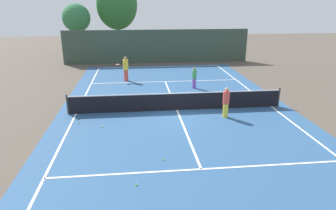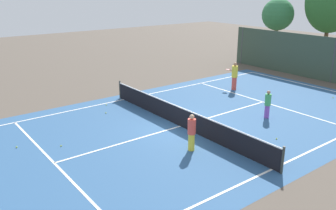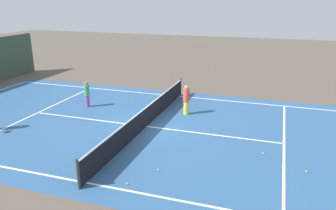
# 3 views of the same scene
# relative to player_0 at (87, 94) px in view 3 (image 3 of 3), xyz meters

# --- Properties ---
(ground_plane) EXTENTS (80.00, 80.00, 0.00)m
(ground_plane) POSITION_rel_player_0_xyz_m (-1.82, -4.38, -0.76)
(ground_plane) COLOR brown
(court_surface) EXTENTS (13.00, 25.00, 0.01)m
(court_surface) POSITION_rel_player_0_xyz_m (-1.82, -4.38, -0.76)
(court_surface) COLOR #2D5684
(court_surface) RESTS_ON ground_plane
(tennis_net) EXTENTS (11.90, 0.10, 1.10)m
(tennis_net) POSITION_rel_player_0_xyz_m (-1.82, -4.38, -0.25)
(tennis_net) COLOR #333833
(tennis_net) RESTS_ON ground_plane
(player_0) EXTENTS (0.32, 0.32, 1.49)m
(player_0) POSITION_rel_player_0_xyz_m (0.00, 0.00, 0.00)
(player_0) COLOR purple
(player_0) RESTS_ON ground_plane
(player_1) EXTENTS (0.34, 0.34, 1.61)m
(player_1) POSITION_rel_player_0_xyz_m (0.55, -5.73, 0.06)
(player_1) COLOR yellow
(player_1) RESTS_ON ground_plane
(tennis_ball_0) EXTENTS (0.07, 0.07, 0.07)m
(tennis_ball_0) POSITION_rel_player_0_xyz_m (2.07, -1.93, -0.73)
(tennis_ball_0) COLOR #CCE533
(tennis_ball_0) RESTS_ON ground_plane
(tennis_ball_2) EXTENTS (0.07, 0.07, 0.07)m
(tennis_ball_2) POSITION_rel_player_0_xyz_m (-6.97, -5.76, -0.73)
(tennis_ball_2) COLOR #CCE533
(tennis_ball_2) RESTS_ON ground_plane
(tennis_ball_3) EXTENTS (0.07, 0.07, 0.07)m
(tennis_ball_3) POSITION_rel_player_0_xyz_m (-3.13, -9.98, -0.73)
(tennis_ball_3) COLOR #CCE533
(tennis_ball_3) RESTS_ON ground_plane
(tennis_ball_4) EXTENTS (0.07, 0.07, 0.07)m
(tennis_ball_4) POSITION_rel_player_0_xyz_m (-5.72, -4.30, -0.73)
(tennis_ball_4) COLOR #CCE533
(tennis_ball_4) RESTS_ON ground_plane
(tennis_ball_6) EXTENTS (0.07, 0.07, 0.07)m
(tennis_ball_6) POSITION_rel_player_0_xyz_m (-5.75, -6.43, -0.73)
(tennis_ball_6) COLOR #CCE533
(tennis_ball_6) RESTS_ON ground_plane
(tennis_ball_7) EXTENTS (0.07, 0.07, 0.07)m
(tennis_ball_7) POSITION_rel_player_0_xyz_m (-4.17, -11.55, -0.73)
(tennis_ball_7) COLOR #CCE533
(tennis_ball_7) RESTS_ON ground_plane
(tennis_ball_8) EXTENTS (0.07, 0.07, 0.07)m
(tennis_ball_8) POSITION_rel_player_0_xyz_m (0.29, 6.15, -0.73)
(tennis_ball_8) COLOR #CCE533
(tennis_ball_8) RESTS_ON ground_plane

